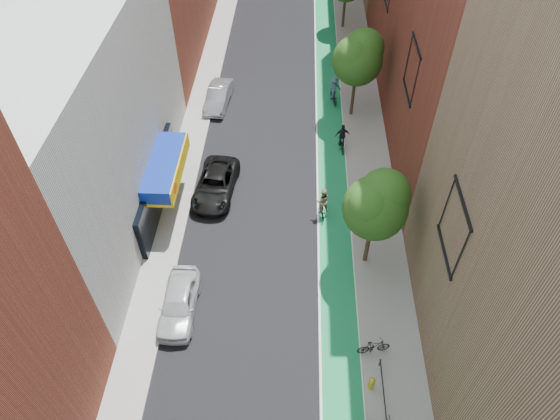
# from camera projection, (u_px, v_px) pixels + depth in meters

# --- Properties ---
(bike_lane) EXTENTS (2.00, 68.00, 0.01)m
(bike_lane) POSITION_uv_depth(u_px,v_px,m) (329.00, 99.00, 39.42)
(bike_lane) COLOR #167D4A
(bike_lane) RESTS_ON ground
(sidewalk_left) EXTENTS (2.00, 68.00, 0.15)m
(sidewalk_left) POSITION_uv_depth(u_px,v_px,m) (203.00, 96.00, 39.65)
(sidewalk_left) COLOR gray
(sidewalk_left) RESTS_ON ground
(sidewalk_right) EXTENTS (3.00, 68.00, 0.15)m
(sidewalk_right) POSITION_uv_depth(u_px,v_px,m) (361.00, 99.00, 39.30)
(sidewalk_right) COLOR gray
(sidewalk_right) RESTS_ON ground
(building_left_white) EXTENTS (8.00, 20.00, 12.00)m
(building_left_white) POSITION_uv_depth(u_px,v_px,m) (68.00, 126.00, 27.25)
(building_left_white) COLOR silver
(building_left_white) RESTS_ON ground
(tree_near) EXTENTS (3.40, 3.36, 6.42)m
(tree_near) POSITION_uv_depth(u_px,v_px,m) (377.00, 204.00, 25.03)
(tree_near) COLOR #332619
(tree_near) RESTS_ON ground
(tree_mid) EXTENTS (3.55, 3.53, 6.74)m
(tree_mid) POSITION_uv_depth(u_px,v_px,m) (358.00, 57.00, 34.47)
(tree_mid) COLOR #332619
(tree_mid) RESTS_ON ground
(parked_car_white) EXTENTS (1.78, 4.41, 1.50)m
(parked_car_white) POSITION_uv_depth(u_px,v_px,m) (179.00, 303.00, 25.61)
(parked_car_white) COLOR silver
(parked_car_white) RESTS_ON ground
(parked_car_black) EXTENTS (2.82, 5.34, 1.43)m
(parked_car_black) POSITION_uv_depth(u_px,v_px,m) (215.00, 184.00, 31.71)
(parked_car_black) COLOR black
(parked_car_black) RESTS_ON ground
(parked_car_silver) EXTENTS (1.95, 4.53, 1.45)m
(parked_car_silver) POSITION_uv_depth(u_px,v_px,m) (218.00, 96.00, 38.45)
(parked_car_silver) COLOR #94989D
(parked_car_silver) RESTS_ON ground
(cyclist_lane_near) EXTENTS (0.93, 1.54, 2.08)m
(cyclist_lane_near) POSITION_uv_depth(u_px,v_px,m) (322.00, 204.00, 30.21)
(cyclist_lane_near) COLOR black
(cyclist_lane_near) RESTS_ON ground
(cyclist_lane_mid) EXTENTS (1.06, 1.63, 2.06)m
(cyclist_lane_mid) POSITION_uv_depth(u_px,v_px,m) (342.00, 140.00, 34.62)
(cyclist_lane_mid) COLOR black
(cyclist_lane_mid) RESTS_ON ground
(cyclist_lane_far) EXTENTS (1.25, 1.84, 2.12)m
(cyclist_lane_far) POSITION_uv_depth(u_px,v_px,m) (334.00, 91.00, 38.56)
(cyclist_lane_far) COLOR black
(cyclist_lane_far) RESTS_ON ground
(parked_bike_mid) EXTENTS (1.71, 0.77, 0.99)m
(parked_bike_mid) POSITION_uv_depth(u_px,v_px,m) (374.00, 347.00, 24.02)
(parked_bike_mid) COLOR black
(parked_bike_mid) RESTS_ON sidewalk_right
(fire_hydrant) EXTENTS (0.29, 0.29, 0.82)m
(fire_hydrant) POSITION_uv_depth(u_px,v_px,m) (372.00, 383.00, 22.84)
(fire_hydrant) COLOR gold
(fire_hydrant) RESTS_ON sidewalk_right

